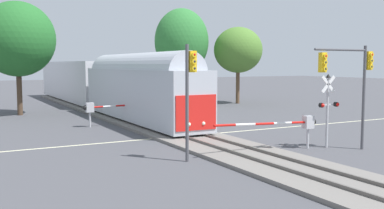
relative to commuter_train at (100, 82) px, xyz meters
name	(u,v)px	position (x,y,z in m)	size (l,w,h in m)	color
ground_plane	(183,136)	(0.00, -18.38, -2.79)	(220.00, 220.00, 0.00)	#47474C
road_centre_stripe	(183,136)	(0.00, -18.38, -2.78)	(44.00, 0.20, 0.01)	beige
railway_track	(183,135)	(0.00, -18.38, -2.69)	(4.40, 80.00, 0.32)	slate
commuter_train	(100,82)	(0.00, 0.00, 0.00)	(3.04, 43.48, 5.16)	#B2B7C1
crossing_gate_near	(297,124)	(3.35, -25.25, -1.37)	(6.57, 0.40, 1.80)	#B7B7BC
crossing_signal_mast	(328,103)	(5.24, -25.61, -0.29)	(1.36, 0.44, 4.09)	#B2B2B7
crossing_gate_far	(97,108)	(-3.60, -11.51, -1.39)	(5.52, 0.40, 1.80)	#B7B7BC
traffic_signal_median	(190,84)	(-3.07, -25.08, 0.92)	(0.53, 0.38, 5.53)	#4C4C51
traffic_signal_near_right	(352,72)	(5.59, -26.88, 1.41)	(4.04, 0.38, 5.59)	#4C4C51
oak_behind_train	(18,39)	(-7.70, -0.94, 4.05)	(6.64, 6.64, 10.20)	#4C3828
maple_right_background	(238,50)	(16.46, -0.28, 3.46)	(5.66, 5.66, 8.93)	brown
oak_far_right	(182,42)	(10.29, 2.12, 4.40)	(6.20, 6.20, 10.96)	#4C3828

